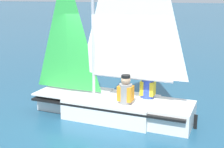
{
  "coord_description": "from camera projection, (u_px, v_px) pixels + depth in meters",
  "views": [
    {
      "loc": [
        3.15,
        -6.6,
        2.93
      ],
      "look_at": [
        0.0,
        0.0,
        1.09
      ],
      "focal_mm": 50.0,
      "sensor_mm": 36.0,
      "label": 1
    }
  ],
  "objects": [
    {
      "name": "ground_plane",
      "position": [
        112.0,
        116.0,
        7.81
      ],
      "size": [
        260.0,
        260.0,
        0.0
      ],
      "primitive_type": "plane",
      "color": "#235675"
    },
    {
      "name": "sailboat_main",
      "position": [
        114.0,
        82.0,
        7.58
      ],
      "size": [
        4.06,
        1.56,
        6.08
      ],
      "rotation": [
        0.0,
        0.0,
        3.2
      ],
      "color": "white",
      "rests_on": "ground_plane"
    },
    {
      "name": "sailor_helm",
      "position": [
        126.0,
        97.0,
        7.24
      ],
      "size": [
        0.35,
        0.32,
        1.16
      ],
      "rotation": [
        0.0,
        0.0,
        3.2
      ],
      "color": "black",
      "rests_on": "ground_plane"
    },
    {
      "name": "sailor_crew",
      "position": [
        148.0,
        92.0,
        7.65
      ],
      "size": [
        0.35,
        0.32,
        1.16
      ],
      "rotation": [
        0.0,
        0.0,
        3.2
      ],
      "color": "black",
      "rests_on": "ground_plane"
    }
  ]
}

